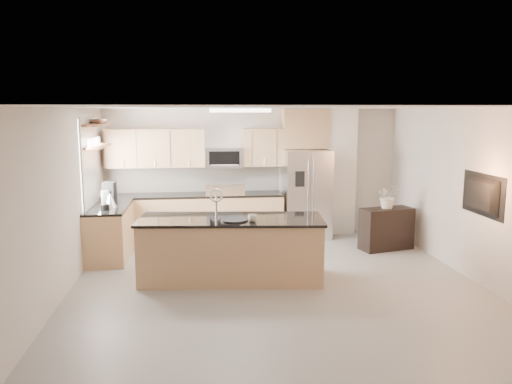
{
  "coord_description": "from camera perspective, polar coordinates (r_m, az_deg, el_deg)",
  "views": [
    {
      "loc": [
        -1.13,
        -6.92,
        2.56
      ],
      "look_at": [
        -0.16,
        1.3,
        1.21
      ],
      "focal_mm": 35.0,
      "sensor_mm": 36.0,
      "label": 1
    }
  ],
  "objects": [
    {
      "name": "floor",
      "position": [
        7.46,
        2.42,
        -10.78
      ],
      "size": [
        6.5,
        6.5,
        0.0
      ],
      "primitive_type": "plane",
      "color": "gray",
      "rests_on": "ground"
    },
    {
      "name": "wall_front",
      "position": [
        4.04,
        9.98,
        -9.03
      ],
      "size": [
        6.0,
        0.02,
        2.6
      ],
      "primitive_type": "cube",
      "color": "beige",
      "rests_on": "floor"
    },
    {
      "name": "credenza",
      "position": [
        9.61,
        14.67,
        -4.08
      ],
      "size": [
        1.04,
        0.63,
        0.78
      ],
      "primitive_type": "cube",
      "rotation": [
        0.0,
        0.0,
        0.24
      ],
      "color": "black",
      "rests_on": "floor"
    },
    {
      "name": "back_counter",
      "position": [
        10.07,
        -7.15,
        -2.75
      ],
      "size": [
        3.55,
        0.66,
        1.44
      ],
      "color": "tan",
      "rests_on": "floor"
    },
    {
      "name": "window",
      "position": [
        9.0,
        -18.57,
        3.01
      ],
      "size": [
        0.04,
        1.15,
        1.65
      ],
      "color": "white",
      "rests_on": "wall_left"
    },
    {
      "name": "range",
      "position": [
        10.07,
        -3.59,
        -2.68
      ],
      "size": [
        0.76,
        0.64,
        1.14
      ],
      "color": "black",
      "rests_on": "floor"
    },
    {
      "name": "flower_vase",
      "position": [
        9.47,
        14.89,
        0.23
      ],
      "size": [
        0.68,
        0.6,
        0.69
      ],
      "primitive_type": "imported",
      "rotation": [
        0.0,
        0.0,
        0.11
      ],
      "color": "beige",
      "rests_on": "credenza"
    },
    {
      "name": "cup",
      "position": [
        7.29,
        -0.4,
        -2.97
      ],
      "size": [
        0.16,
        0.16,
        0.11
      ],
      "primitive_type": "imported",
      "rotation": [
        0.0,
        0.0,
        0.23
      ],
      "color": "silver",
      "rests_on": "island"
    },
    {
      "name": "ceiling",
      "position": [
        7.01,
        2.57,
        9.62
      ],
      "size": [
        6.0,
        6.5,
        0.02
      ],
      "primitive_type": "cube",
      "color": "white",
      "rests_on": "wall_back"
    },
    {
      "name": "bowl",
      "position": [
        9.17,
        -17.73,
        7.79
      ],
      "size": [
        0.51,
        0.51,
        0.1
      ],
      "primitive_type": "imported",
      "rotation": [
        0.0,
        0.0,
        -0.26
      ],
      "color": "silver",
      "rests_on": "shelf_upper"
    },
    {
      "name": "partition_column",
      "position": [
        10.52,
        9.6,
        2.29
      ],
      "size": [
        0.6,
        0.3,
        2.6
      ],
      "primitive_type": "cube",
      "color": "silver",
      "rests_on": "floor"
    },
    {
      "name": "television",
      "position": [
        7.93,
        23.98,
        -0.29
      ],
      "size": [
        0.14,
        1.08,
        0.62
      ],
      "primitive_type": "imported",
      "rotation": [
        0.0,
        0.0,
        1.57
      ],
      "color": "black",
      "rests_on": "wall_right"
    },
    {
      "name": "microwave",
      "position": [
        10.02,
        -3.7,
        3.95
      ],
      "size": [
        0.76,
        0.4,
        0.4
      ],
      "color": "silver",
      "rests_on": "upper_cabinets"
    },
    {
      "name": "shelf_upper",
      "position": [
        9.03,
        -17.87,
        7.33
      ],
      "size": [
        0.3,
        1.2,
        0.04
      ],
      "primitive_type": "cube",
      "color": "brown",
      "rests_on": "wall_left"
    },
    {
      "name": "shelf_lower",
      "position": [
        9.05,
        -17.76,
        4.99
      ],
      "size": [
        0.3,
        1.2,
        0.04
      ],
      "primitive_type": "cube",
      "color": "brown",
      "rests_on": "wall_left"
    },
    {
      "name": "kettle",
      "position": [
        8.88,
        -16.34,
        -0.89
      ],
      "size": [
        0.23,
        0.23,
        0.29
      ],
      "color": "silver",
      "rests_on": "left_counter"
    },
    {
      "name": "ceiling_fixture",
      "position": [
        8.55,
        -1.87,
        9.29
      ],
      "size": [
        1.0,
        0.5,
        0.06
      ],
      "primitive_type": "cube",
      "color": "white",
      "rests_on": "ceiling"
    },
    {
      "name": "refrigerator",
      "position": [
        10.17,
        5.78,
        -0.2
      ],
      "size": [
        0.92,
        0.78,
        1.78
      ],
      "color": "silver",
      "rests_on": "floor"
    },
    {
      "name": "island",
      "position": [
        7.65,
        -2.87,
        -6.49
      ],
      "size": [
        2.86,
        1.29,
        1.38
      ],
      "rotation": [
        0.0,
        0.0,
        -0.11
      ],
      "color": "tan",
      "rests_on": "floor"
    },
    {
      "name": "blender",
      "position": [
        8.67,
        -16.91,
        -1.06
      ],
      "size": [
        0.14,
        0.14,
        0.33
      ],
      "color": "black",
      "rests_on": "left_counter"
    },
    {
      "name": "left_counter",
      "position": [
        9.15,
        -16.33,
        -4.36
      ],
      "size": [
        0.66,
        1.5,
        0.92
      ],
      "color": "tan",
      "rests_on": "floor"
    },
    {
      "name": "coffee_maker",
      "position": [
        9.26,
        -16.39,
        -0.15
      ],
      "size": [
        0.22,
        0.26,
        0.38
      ],
      "color": "black",
      "rests_on": "left_counter"
    },
    {
      "name": "wall_left",
      "position": [
        7.27,
        -21.54,
        -1.33
      ],
      "size": [
        0.02,
        6.5,
        2.6
      ],
      "primitive_type": "cube",
      "color": "beige",
      "rests_on": "floor"
    },
    {
      "name": "wall_back",
      "position": [
        10.31,
        -0.4,
        2.27
      ],
      "size": [
        6.0,
        0.02,
        2.6
      ],
      "primitive_type": "cube",
      "color": "beige",
      "rests_on": "floor"
    },
    {
      "name": "upper_cabinets",
      "position": [
        10.03,
        -7.75,
        5.01
      ],
      "size": [
        3.5,
        0.33,
        0.75
      ],
      "color": "tan",
      "rests_on": "wall_back"
    },
    {
      "name": "wall_right",
      "position": [
        8.15,
        23.79,
        -0.39
      ],
      "size": [
        0.02,
        6.5,
        2.6
      ],
      "primitive_type": "cube",
      "color": "beige",
      "rests_on": "floor"
    },
    {
      "name": "platter",
      "position": [
        7.36,
        -2.5,
        -3.2
      ],
      "size": [
        0.48,
        0.48,
        0.02
      ],
      "primitive_type": "cylinder",
      "rotation": [
        0.0,
        0.0,
        0.2
      ],
      "color": "black",
      "rests_on": "island"
    }
  ]
}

